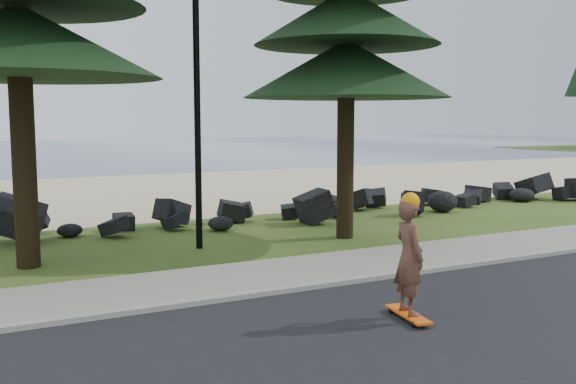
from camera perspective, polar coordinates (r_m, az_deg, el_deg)
ground at (r=11.31m, az=-2.35°, el=-7.88°), size 160.00×160.00×0.00m
road at (r=7.67m, az=12.62°, el=-15.08°), size 160.00×7.00×0.02m
kerb at (r=10.52m, az=-0.24°, el=-8.71°), size 160.00×0.20×0.10m
sidewalk at (r=11.48m, az=-2.78°, el=-7.47°), size 160.00×2.00×0.08m
beach_sand at (r=25.02m, az=-16.63°, el=-0.19°), size 160.00×15.00×0.01m
ocean at (r=61.16m, az=-23.17°, el=3.37°), size 160.00×58.00×0.01m
seawall_boulders at (r=16.45m, az=-10.70°, el=-3.44°), size 60.00×2.40×1.10m
lamp_post at (r=13.98m, az=-8.15°, el=11.88°), size 0.25×0.14×8.14m
skateboarder at (r=9.08m, az=10.72°, el=-5.73°), size 0.47×0.99×1.79m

